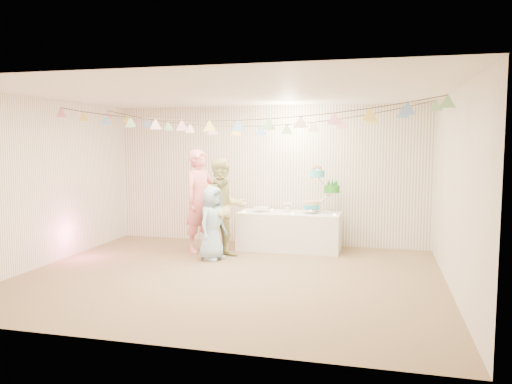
% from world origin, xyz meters
% --- Properties ---
extents(floor, '(6.00, 6.00, 0.00)m').
position_xyz_m(floor, '(0.00, 0.00, 0.00)').
color(floor, brown).
rests_on(floor, ground).
extents(ceiling, '(6.00, 6.00, 0.00)m').
position_xyz_m(ceiling, '(0.00, 0.00, 2.60)').
color(ceiling, silver).
rests_on(ceiling, ground).
extents(back_wall, '(6.00, 6.00, 0.00)m').
position_xyz_m(back_wall, '(0.00, 2.50, 1.30)').
color(back_wall, white).
rests_on(back_wall, ground).
extents(front_wall, '(6.00, 6.00, 0.00)m').
position_xyz_m(front_wall, '(0.00, -2.50, 1.30)').
color(front_wall, white).
rests_on(front_wall, ground).
extents(left_wall, '(5.00, 5.00, 0.00)m').
position_xyz_m(left_wall, '(-3.00, 0.00, 1.30)').
color(left_wall, white).
rests_on(left_wall, ground).
extents(right_wall, '(5.00, 5.00, 0.00)m').
position_xyz_m(right_wall, '(3.00, 0.00, 1.30)').
color(right_wall, white).
rests_on(right_wall, ground).
extents(table, '(1.81, 0.72, 0.68)m').
position_xyz_m(table, '(0.52, 1.98, 0.34)').
color(table, white).
rests_on(table, floor).
extents(cake_stand, '(0.70, 0.41, 0.78)m').
position_xyz_m(cake_stand, '(1.07, 2.03, 1.14)').
color(cake_stand, silver).
rests_on(cake_stand, table).
extents(cake_bottom, '(0.31, 0.31, 0.15)m').
position_xyz_m(cake_bottom, '(0.92, 1.97, 0.84)').
color(cake_bottom, '#29A2C2').
rests_on(cake_bottom, cake_stand).
extents(cake_middle, '(0.27, 0.27, 0.22)m').
position_xyz_m(cake_middle, '(1.25, 2.12, 1.11)').
color(cake_middle, '#23841C').
rests_on(cake_middle, cake_stand).
extents(cake_top_tier, '(0.25, 0.25, 0.19)m').
position_xyz_m(cake_top_tier, '(1.01, 2.00, 1.38)').
color(cake_top_tier, '#44CBD8').
rests_on(cake_top_tier, cake_stand).
extents(platter, '(0.30, 0.30, 0.02)m').
position_xyz_m(platter, '(0.02, 1.93, 0.76)').
color(platter, white).
rests_on(platter, table).
extents(posy, '(0.15, 0.15, 0.18)m').
position_xyz_m(posy, '(0.47, 2.03, 0.84)').
color(posy, white).
rests_on(posy, table).
extents(person_adult_a, '(0.67, 0.78, 1.80)m').
position_xyz_m(person_adult_a, '(-0.97, 1.45, 0.90)').
color(person_adult_a, '#EC7B80').
rests_on(person_adult_a, floor).
extents(person_adult_b, '(1.02, 0.96, 1.66)m').
position_xyz_m(person_adult_b, '(-0.45, 1.16, 0.83)').
color(person_adult_b, tan).
rests_on(person_adult_b, floor).
extents(person_child, '(0.54, 0.68, 1.21)m').
position_xyz_m(person_child, '(-0.57, 0.94, 0.60)').
color(person_child, '#96BCD4').
rests_on(person_child, floor).
extents(bunting_back, '(5.60, 1.10, 0.40)m').
position_xyz_m(bunting_back, '(0.00, 1.10, 2.35)').
color(bunting_back, pink).
rests_on(bunting_back, ceiling).
extents(bunting_front, '(5.60, 0.90, 0.36)m').
position_xyz_m(bunting_front, '(0.00, -0.20, 2.32)').
color(bunting_front, '#72A5E5').
rests_on(bunting_front, ceiling).
extents(tealight_0, '(0.04, 0.04, 0.03)m').
position_xyz_m(tealight_0, '(-0.28, 1.83, 0.69)').
color(tealight_0, '#FFD88C').
rests_on(tealight_0, table).
extents(tealight_1, '(0.04, 0.04, 0.03)m').
position_xyz_m(tealight_1, '(0.17, 2.16, 0.69)').
color(tealight_1, '#FFD88C').
rests_on(tealight_1, table).
extents(tealight_2, '(0.04, 0.04, 0.03)m').
position_xyz_m(tealight_2, '(0.62, 1.76, 0.69)').
color(tealight_2, '#FFD88C').
rests_on(tealight_2, table).
extents(tealight_3, '(0.04, 0.04, 0.03)m').
position_xyz_m(tealight_3, '(0.87, 2.20, 0.69)').
color(tealight_3, '#FFD88C').
rests_on(tealight_3, table).
extents(tealight_4, '(0.04, 0.04, 0.03)m').
position_xyz_m(tealight_4, '(1.34, 1.80, 0.69)').
color(tealight_4, '#FFD88C').
rests_on(tealight_4, table).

